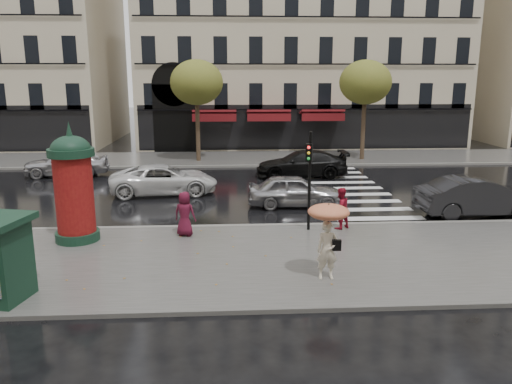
{
  "coord_description": "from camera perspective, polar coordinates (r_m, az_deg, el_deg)",
  "views": [
    {
      "loc": [
        -0.07,
        -14.92,
        5.54
      ],
      "look_at": [
        0.87,
        1.5,
        1.74
      ],
      "focal_mm": 35.0,
      "sensor_mm": 36.0,
      "label": 1
    }
  ],
  "objects": [
    {
      "name": "car_black",
      "position": [
        28.38,
        5.24,
        3.24
      ],
      "size": [
        5.14,
        2.1,
        1.49
      ],
      "primitive_type": "imported",
      "rotation": [
        0.0,
        0.0,
        -1.57
      ],
      "color": "black",
      "rests_on": "ground"
    },
    {
      "name": "car_darkgrey",
      "position": [
        22.15,
        24.03,
        -0.49
      ],
      "size": [
        4.9,
        1.88,
        1.6
      ],
      "primitive_type": "imported",
      "rotation": [
        0.0,
        0.0,
        1.61
      ],
      "color": "black",
      "rests_on": "ground"
    },
    {
      "name": "near_sidewalk",
      "position": [
        15.42,
        -2.84,
        -7.81
      ],
      "size": [
        90.0,
        7.0,
        0.12
      ],
      "primitive_type": "cube",
      "color": "#474744",
      "rests_on": "ground"
    },
    {
      "name": "car_far_silver",
      "position": [
        30.45,
        -20.8,
        3.19
      ],
      "size": [
        4.82,
        2.43,
        1.57
      ],
      "primitive_type": "imported",
      "rotation": [
        0.0,
        0.0,
        -1.44
      ],
      "color": "#AAA9AE",
      "rests_on": "ground"
    },
    {
      "name": "woman_umbrella",
      "position": [
        13.63,
        8.24,
        -4.16
      ],
      "size": [
        1.13,
        1.13,
        2.16
      ],
      "color": "beige",
      "rests_on": "near_sidewalk"
    },
    {
      "name": "car_white",
      "position": [
        24.47,
        -10.46,
        1.42
      ],
      "size": [
        5.34,
        2.92,
        1.42
      ],
      "primitive_type": "imported",
      "rotation": [
        0.0,
        0.0,
        1.68
      ],
      "color": "silver",
      "rests_on": "ground"
    },
    {
      "name": "tree_far_left",
      "position": [
        32.97,
        -6.81,
        12.29
      ],
      "size": [
        3.4,
        3.4,
        6.64
      ],
      "color": "#38281C",
      "rests_on": "ground"
    },
    {
      "name": "bldg_far_corner",
      "position": [
        45.69,
        4.65,
        20.24
      ],
      "size": [
        26.0,
        14.0,
        22.9
      ],
      "color": "#B7A88C",
      "rests_on": "ground"
    },
    {
      "name": "far_kerb",
      "position": [
        31.4,
        -3.12,
        2.97
      ],
      "size": [
        90.0,
        0.25,
        0.14
      ],
      "primitive_type": "cube",
      "color": "slate",
      "rests_on": "ground"
    },
    {
      "name": "ground",
      "position": [
        15.91,
        -2.86,
        -7.37
      ],
      "size": [
        160.0,
        160.0,
        0.0
      ],
      "primitive_type": "plane",
      "color": "black",
      "rests_on": "ground"
    },
    {
      "name": "morris_column",
      "position": [
        17.63,
        -20.13,
        0.79
      ],
      "size": [
        1.5,
        1.5,
        4.02
      ],
      "color": "#133021",
      "rests_on": "near_sidewalk"
    },
    {
      "name": "tree_far_right",
      "position": [
        34.15,
        12.39,
        12.11
      ],
      "size": [
        3.4,
        3.4,
        6.64
      ],
      "color": "#38281C",
      "rests_on": "ground"
    },
    {
      "name": "far_sidewalk",
      "position": [
        34.36,
        -3.14,
        3.83
      ],
      "size": [
        90.0,
        6.0,
        0.12
      ],
      "primitive_type": "cube",
      "color": "#474744",
      "rests_on": "ground"
    },
    {
      "name": "zebra_crossing",
      "position": [
        25.86,
        10.36,
        0.45
      ],
      "size": [
        3.6,
        11.75,
        0.01
      ],
      "primitive_type": "cube",
      "color": "silver",
      "rests_on": "ground"
    },
    {
      "name": "near_kerb",
      "position": [
        18.73,
        -2.94,
        -3.98
      ],
      "size": [
        90.0,
        0.25,
        0.14
      ],
      "primitive_type": "cube",
      "color": "slate",
      "rests_on": "ground"
    },
    {
      "name": "car_silver",
      "position": [
        21.82,
        4.45,
        0.16
      ],
      "size": [
        4.14,
        1.74,
        1.4
      ],
      "primitive_type": "imported",
      "rotation": [
        0.0,
        0.0,
        1.55
      ],
      "color": "#9D9DA1",
      "rests_on": "ground"
    },
    {
      "name": "man_burgundy",
      "position": [
        17.5,
        -8.14,
        -2.47
      ],
      "size": [
        0.88,
        0.71,
        1.57
      ],
      "primitive_type": "imported",
      "rotation": [
        0.0,
        0.0,
        2.83
      ],
      "color": "#511023",
      "rests_on": "near_sidewalk"
    },
    {
      "name": "traffic_light",
      "position": [
        17.73,
        6.12,
        2.34
      ],
      "size": [
        0.26,
        0.35,
        3.56
      ],
      "color": "black",
      "rests_on": "near_sidewalk"
    },
    {
      "name": "woman_red",
      "position": [
        18.39,
        9.61,
        -1.84
      ],
      "size": [
        0.93,
        0.87,
        1.52
      ],
      "primitive_type": "imported",
      "rotation": [
        0.0,
        0.0,
        3.68
      ],
      "color": "maroon",
      "rests_on": "near_sidewalk"
    }
  ]
}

